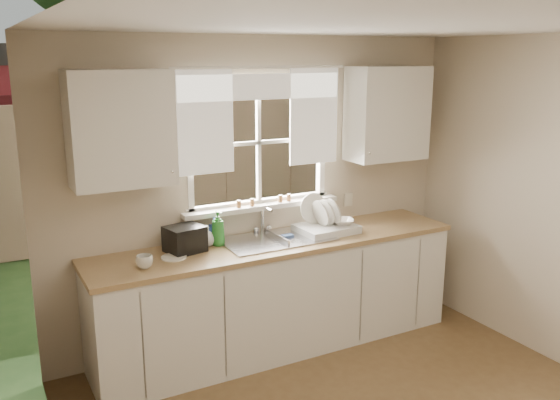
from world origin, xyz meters
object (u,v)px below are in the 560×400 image
cup (144,262)px  black_appliance (185,239)px  dish_rack (326,225)px  soap_bottle_a (218,228)px

cup → black_appliance: (0.37, 0.21, 0.05)m
dish_rack → cup: bearing=-175.3°
dish_rack → cup: (-1.56, -0.13, -0.02)m
soap_bottle_a → black_appliance: soap_bottle_a is taller
black_appliance → cup: bearing=-162.5°
dish_rack → cup: dish_rack is taller
soap_bottle_a → cup: (-0.64, -0.23, -0.09)m
soap_bottle_a → black_appliance: size_ratio=1.03×
black_appliance → dish_rack: bearing=-16.2°
dish_rack → black_appliance: dish_rack is taller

